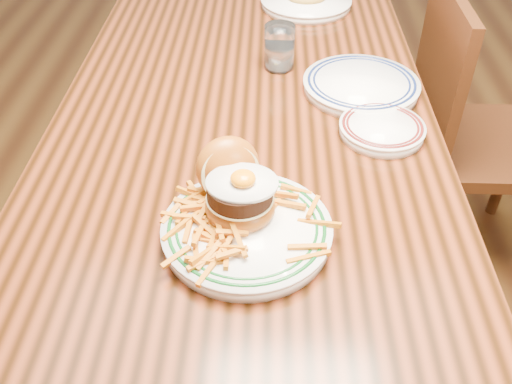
{
  "coord_description": "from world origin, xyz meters",
  "views": [
    {
      "loc": [
        0.06,
        -1.2,
        1.44
      ],
      "look_at": [
        0.04,
        -0.51,
        0.86
      ],
      "focal_mm": 40.0,
      "sensor_mm": 36.0,
      "label": 1
    }
  ],
  "objects_px": {
    "main_plate": "(244,215)",
    "side_plate": "(382,128)",
    "chair_right": "(466,131)",
    "table": "(247,118)"
  },
  "relations": [
    {
      "from": "chair_right",
      "to": "main_plate",
      "type": "distance_m",
      "value": 1.01
    },
    {
      "from": "main_plate",
      "to": "side_plate",
      "type": "distance_m",
      "value": 0.41
    },
    {
      "from": "side_plate",
      "to": "chair_right",
      "type": "bearing_deg",
      "value": 26.56
    },
    {
      "from": "main_plate",
      "to": "side_plate",
      "type": "relative_size",
      "value": 1.7
    },
    {
      "from": "chair_right",
      "to": "side_plate",
      "type": "distance_m",
      "value": 0.62
    },
    {
      "from": "table",
      "to": "main_plate",
      "type": "bearing_deg",
      "value": -88.2
    },
    {
      "from": "table",
      "to": "side_plate",
      "type": "bearing_deg",
      "value": -33.21
    },
    {
      "from": "table",
      "to": "chair_right",
      "type": "distance_m",
      "value": 0.71
    },
    {
      "from": "chair_right",
      "to": "main_plate",
      "type": "bearing_deg",
      "value": 49.47
    },
    {
      "from": "table",
      "to": "main_plate",
      "type": "relative_size",
      "value": 5.19
    }
  ]
}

